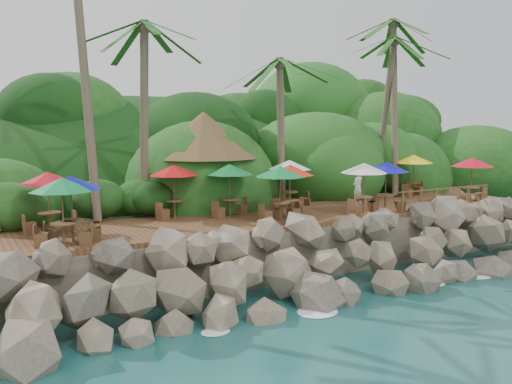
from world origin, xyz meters
TOP-DOWN VIEW (x-y plane):
  - ground at (0.00, 0.00)m, footprint 140.00×140.00m
  - land_base at (0.00, 16.00)m, footprint 32.00×25.20m
  - jungle_hill at (0.00, 23.50)m, footprint 44.80×28.00m
  - seawall at (0.00, 2.00)m, footprint 29.00×4.00m
  - terrace at (0.00, 6.00)m, footprint 26.00×5.00m
  - jungle_foliage at (0.00, 15.00)m, footprint 44.00×16.00m
  - foam_line at (0.00, 0.30)m, footprint 25.20×0.80m
  - palms at (0.50, 8.91)m, footprint 26.75×6.72m
  - palapa at (-0.77, 9.72)m, footprint 5.45×5.45m
  - dining_clusters at (0.77, 5.74)m, footprint 22.26×5.31m
  - railing at (9.05, 3.65)m, footprint 6.10×0.10m
  - waiter at (6.11, 6.53)m, footprint 0.73×0.59m

SIDE VIEW (x-z plane):
  - ground at x=0.00m, z-range 0.00..0.00m
  - jungle_hill at x=0.00m, z-range -7.70..7.70m
  - jungle_foliage at x=0.00m, z-range -6.00..6.00m
  - foam_line at x=0.00m, z-range 0.00..0.06m
  - land_base at x=0.00m, z-range 0.00..2.10m
  - seawall at x=0.00m, z-range 0.00..2.30m
  - terrace at x=0.00m, z-range 2.10..2.30m
  - railing at x=9.05m, z-range 2.41..3.41m
  - waiter at x=6.11m, z-range 2.30..4.05m
  - dining_clusters at x=0.77m, z-range 3.06..5.35m
  - palapa at x=-0.77m, z-range 3.49..8.09m
  - palms at x=0.50m, z-range 4.94..18.71m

